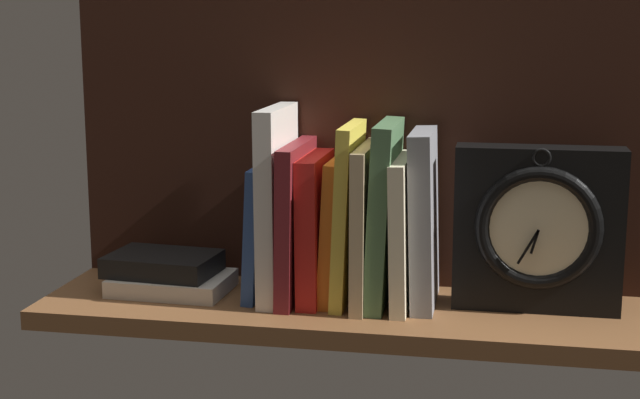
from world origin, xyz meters
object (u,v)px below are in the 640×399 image
book_blue_modern (261,231)px  book_stack_side (168,273)px  book_white_catcher (277,203)px  book_orange_pandolfini (335,230)px  book_gray_chess (424,219)px  framed_clock (538,229)px  book_red_requiem (316,227)px  book_yellow_seinlanguage (350,213)px  book_cream_twain (403,231)px  book_maroon_dawkins (296,221)px  book_green_romantic (384,213)px  book_tan_shortstories (366,224)px

book_blue_modern → book_stack_side: bearing=-177.0°
book_white_catcher → book_orange_pandolfini: (7.84, 0.00, -3.38)cm
book_gray_chess → framed_clock: size_ratio=1.07×
book_red_requiem → book_yellow_seinlanguage: size_ratio=0.82×
book_red_requiem → book_cream_twain: same height
book_blue_modern → book_gray_chess: book_gray_chess is taller
book_maroon_dawkins → book_green_romantic: book_green_romantic is taller
book_yellow_seinlanguage → book_blue_modern: bearing=180.0°
book_white_catcher → framed_clock: book_white_catcher is taller
book_white_catcher → book_green_romantic: bearing=0.0°
book_red_requiem → book_green_romantic: book_green_romantic is taller
book_cream_twain → book_white_catcher: bearing=180.0°
book_maroon_dawkins → book_red_requiem: 2.80cm
book_orange_pandolfini → book_gray_chess: 12.05cm
book_blue_modern → framed_clock: 36.70cm
framed_clock → book_yellow_seinlanguage: bearing=-179.8°
book_white_catcher → book_yellow_seinlanguage: size_ratio=1.09×
book_gray_chess → book_green_romantic: bearing=180.0°
book_maroon_dawkins → book_green_romantic: 11.99cm
book_maroon_dawkins → framed_clock: 31.75cm
book_tan_shortstories → book_blue_modern: bearing=180.0°
book_gray_chess → framed_clock: book_gray_chess is taller
book_red_requiem → book_stack_side: 22.14cm
book_green_romantic → book_yellow_seinlanguage: bearing=180.0°
book_white_catcher → framed_clock: size_ratio=1.20×
book_green_romantic → book_orange_pandolfini: bearing=180.0°
book_yellow_seinlanguage → book_gray_chess: bearing=0.0°
book_orange_pandolfini → book_green_romantic: book_green_romantic is taller
book_yellow_seinlanguage → book_maroon_dawkins: bearing=180.0°
book_white_catcher → book_maroon_dawkins: book_white_catcher is taller
book_yellow_seinlanguage → framed_clock: bearing=0.2°
book_cream_twain → book_maroon_dawkins: bearing=180.0°
book_blue_modern → book_red_requiem: size_ratio=0.92×
book_white_catcher → book_yellow_seinlanguage: (9.96, 0.00, -1.03)cm
book_yellow_seinlanguage → book_cream_twain: 7.35cm
book_yellow_seinlanguage → book_green_romantic: (4.49, 0.00, 0.17)cm
book_white_catcher → book_maroon_dawkins: 3.50cm
book_maroon_dawkins → book_stack_side: (-18.20, -0.69, -8.06)cm
book_green_romantic → framed_clock: book_green_romantic is taller
book_maroon_dawkins → book_orange_pandolfini: book_maroon_dawkins is taller
book_green_romantic → framed_clock: (19.85, 0.07, -1.26)cm
book_cream_twain → book_gray_chess: size_ratio=0.84×
book_yellow_seinlanguage → book_stack_side: (-25.60, -0.69, -9.40)cm
book_tan_shortstories → book_gray_chess: (7.70, 0.00, 1.05)cm
book_red_requiem → framed_clock: bearing=0.1°
book_blue_modern → book_yellow_seinlanguage: (12.31, 0.00, 2.89)cm
book_maroon_dawkins → book_tan_shortstories: (9.47, 0.00, -0.04)cm
book_stack_side → book_red_requiem: bearing=1.9°
book_blue_modern → book_yellow_seinlanguage: size_ratio=0.76×
book_red_requiem → book_orange_pandolfini: 2.60cm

